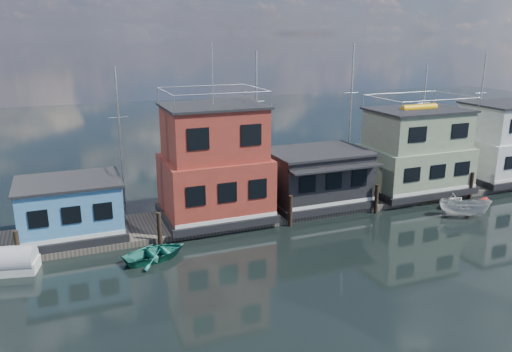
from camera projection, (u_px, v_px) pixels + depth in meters
name	position (u px, v px, depth m)	size (l,w,h in m)	color
ground	(427.00, 273.00, 27.65)	(160.00, 160.00, 0.00)	black
dock	(321.00, 204.00, 38.31)	(48.00, 5.00, 0.40)	#595147
houseboat_blue	(71.00, 208.00, 31.35)	(6.40, 4.90, 3.66)	black
houseboat_red	(214.00, 165.00, 34.21)	(7.40, 5.90, 11.86)	black
houseboat_dark	(317.00, 177.00, 37.51)	(7.40, 6.10, 4.06)	black
houseboat_green	(415.00, 152.00, 40.42)	(8.40, 5.90, 7.03)	black
houseboat_white	(507.00, 143.00, 43.99)	(8.40, 5.90, 6.66)	black
pilings	(337.00, 204.00, 35.45)	(42.28, 0.28, 2.20)	#2D2116
background_masts	(338.00, 119.00, 43.90)	(36.40, 0.16, 12.00)	silver
red_kayak	(478.00, 203.00, 38.47)	(0.41, 0.41, 2.78)	#AE1214
motorboat	(465.00, 208.00, 35.97)	(1.34, 3.57, 1.38)	silver
dinghy_teal	(156.00, 253.00, 29.28)	(2.70, 3.78, 0.78)	#227D69
dinghy_white	(454.00, 200.00, 37.84)	(2.00, 2.32, 1.22)	white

